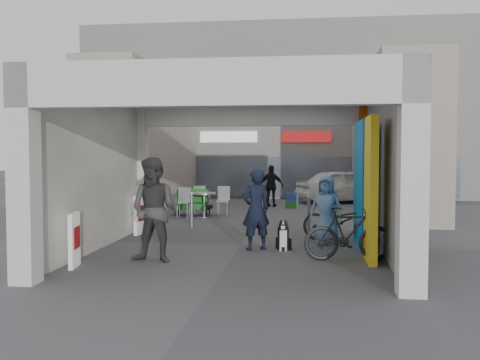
# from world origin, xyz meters

# --- Properties ---
(ground) EXTENTS (90.00, 90.00, 0.00)m
(ground) POSITION_xyz_m (0.00, 0.00, 0.00)
(ground) COLOR #4F4E53
(ground) RESTS_ON ground
(arcade_canopy) EXTENTS (6.40, 6.45, 6.40)m
(arcade_canopy) POSITION_xyz_m (0.54, -0.82, 2.30)
(arcade_canopy) COLOR silver
(arcade_canopy) RESTS_ON ground
(far_building) EXTENTS (18.00, 4.08, 8.00)m
(far_building) POSITION_xyz_m (-0.00, 13.99, 3.99)
(far_building) COLOR silver
(far_building) RESTS_ON ground
(plaza_bldg_left) EXTENTS (2.00, 9.00, 5.00)m
(plaza_bldg_left) POSITION_xyz_m (-4.50, 7.50, 2.50)
(plaza_bldg_left) COLOR #A29586
(plaza_bldg_left) RESTS_ON ground
(plaza_bldg_right) EXTENTS (2.00, 9.00, 5.00)m
(plaza_bldg_right) POSITION_xyz_m (4.50, 7.50, 2.50)
(plaza_bldg_right) COLOR #A29586
(plaza_bldg_right) RESTS_ON ground
(bollard_left) EXTENTS (0.09, 0.09, 0.97)m
(bollard_left) POSITION_xyz_m (-1.70, 2.59, 0.48)
(bollard_left) COLOR gray
(bollard_left) RESTS_ON ground
(bollard_center) EXTENTS (0.09, 0.09, 0.89)m
(bollard_center) POSITION_xyz_m (0.06, 2.47, 0.45)
(bollard_center) COLOR gray
(bollard_center) RESTS_ON ground
(bollard_right) EXTENTS (0.09, 0.09, 0.91)m
(bollard_right) POSITION_xyz_m (1.55, 2.47, 0.45)
(bollard_right) COLOR gray
(bollard_right) RESTS_ON ground
(advert_board_near) EXTENTS (0.17, 0.56, 1.00)m
(advert_board_near) POSITION_xyz_m (-2.75, -2.74, 0.51)
(advert_board_near) COLOR silver
(advert_board_near) RESTS_ON ground
(advert_board_far) EXTENTS (0.19, 0.56, 1.00)m
(advert_board_far) POSITION_xyz_m (-2.75, 1.22, 0.51)
(advert_board_far) COLOR silver
(advert_board_far) RESTS_ON ground
(cafe_set) EXTENTS (1.59, 1.28, 0.96)m
(cafe_set) POSITION_xyz_m (-1.93, 5.31, 0.34)
(cafe_set) COLOR #AEAFB4
(cafe_set) RESTS_ON ground
(produce_stand) EXTENTS (1.29, 0.70, 0.85)m
(produce_stand) POSITION_xyz_m (-2.30, 5.50, 0.34)
(produce_stand) COLOR black
(produce_stand) RESTS_ON ground
(crate_stack) EXTENTS (0.48, 0.39, 0.56)m
(crate_stack) POSITION_xyz_m (0.96, 8.23, 0.28)
(crate_stack) COLOR #195718
(crate_stack) RESTS_ON ground
(border_collie) EXTENTS (0.25, 0.49, 0.68)m
(border_collie) POSITION_xyz_m (0.99, -0.56, 0.27)
(border_collie) COLOR black
(border_collie) RESTS_ON ground
(man_with_dog) EXTENTS (0.76, 0.67, 1.75)m
(man_with_dog) POSITION_xyz_m (0.39, -0.59, 0.88)
(man_with_dog) COLOR black
(man_with_dog) RESTS_ON ground
(man_back_turned) EXTENTS (1.07, 0.89, 2.01)m
(man_back_turned) POSITION_xyz_m (-1.41, -2.09, 1.01)
(man_back_turned) COLOR #3A3A3C
(man_back_turned) RESTS_ON ground
(man_elderly) EXTENTS (0.88, 0.70, 1.57)m
(man_elderly) POSITION_xyz_m (1.94, 0.49, 0.79)
(man_elderly) COLOR #6088BB
(man_elderly) RESTS_ON ground
(man_crates) EXTENTS (1.00, 0.57, 1.61)m
(man_crates) POSITION_xyz_m (0.17, 8.55, 0.81)
(man_crates) COLOR black
(man_crates) RESTS_ON ground
(bicycle_front) EXTENTS (2.02, 1.32, 1.00)m
(bicycle_front) POSITION_xyz_m (2.30, 0.69, 0.50)
(bicycle_front) COLOR black
(bicycle_front) RESTS_ON ground
(bicycle_rear) EXTENTS (1.81, 0.77, 1.05)m
(bicycle_rear) POSITION_xyz_m (2.30, -1.50, 0.53)
(bicycle_rear) COLOR black
(bicycle_rear) RESTS_ON ground
(white_van) EXTENTS (4.44, 3.21, 1.40)m
(white_van) POSITION_xyz_m (3.12, 10.67, 0.70)
(white_van) COLOR white
(white_van) RESTS_ON ground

